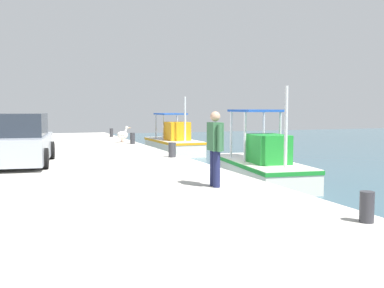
{
  "coord_description": "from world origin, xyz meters",
  "views": [
    {
      "loc": [
        13.62,
        -5.22,
        2.52
      ],
      "look_at": [
        -3.35,
        1.19,
        1.04
      ],
      "focal_mm": 40.92,
      "sensor_mm": 36.0,
      "label": 1
    }
  ],
  "objects_px": {
    "mooring_bollard_nearest": "(111,133)",
    "mooring_bollard_second": "(133,138)",
    "fishing_boat_nearest": "(174,143)",
    "fishing_boat_second": "(261,166)",
    "pelican": "(123,134)",
    "parked_car": "(19,141)",
    "mooring_bollard_fourth": "(367,207)",
    "mooring_bollard_third": "(172,150)",
    "fisherman_standing": "(215,145)"
  },
  "relations": [
    {
      "from": "fisherman_standing",
      "to": "mooring_bollard_third",
      "type": "height_order",
      "value": "fisherman_standing"
    },
    {
      "from": "fishing_boat_second",
      "to": "parked_car",
      "type": "relative_size",
      "value": 1.28
    },
    {
      "from": "fishing_boat_second",
      "to": "pelican",
      "type": "relative_size",
      "value": 5.85
    },
    {
      "from": "fishing_boat_nearest",
      "to": "mooring_bollard_fourth",
      "type": "xyz_separation_m",
      "value": [
        17.93,
        -2.85,
        0.42
      ]
    },
    {
      "from": "mooring_bollard_nearest",
      "to": "mooring_bollard_fourth",
      "type": "xyz_separation_m",
      "value": [
        21.28,
        0.0,
        -0.02
      ]
    },
    {
      "from": "fishing_boat_second",
      "to": "mooring_bollard_nearest",
      "type": "bearing_deg",
      "value": -169.15
    },
    {
      "from": "fisherman_standing",
      "to": "mooring_bollard_nearest",
      "type": "bearing_deg",
      "value": 177.01
    },
    {
      "from": "pelican",
      "to": "mooring_bollard_second",
      "type": "relative_size",
      "value": 1.72
    },
    {
      "from": "pelican",
      "to": "mooring_bollard_fourth",
      "type": "relative_size",
      "value": 1.98
    },
    {
      "from": "fishing_boat_second",
      "to": "mooring_bollard_fourth",
      "type": "xyz_separation_m",
      "value": [
        7.76,
        -2.59,
        0.45
      ]
    },
    {
      "from": "pelican",
      "to": "fisherman_standing",
      "type": "xyz_separation_m",
      "value": [
        13.24,
        -0.69,
        0.52
      ]
    },
    {
      "from": "fishing_boat_nearest",
      "to": "parked_car",
      "type": "xyz_separation_m",
      "value": [
        8.73,
        -7.87,
        0.9
      ]
    },
    {
      "from": "pelican",
      "to": "mooring_bollard_fourth",
      "type": "bearing_deg",
      "value": 0.78
    },
    {
      "from": "mooring_bollard_nearest",
      "to": "mooring_bollard_fourth",
      "type": "relative_size",
      "value": 1.09
    },
    {
      "from": "pelican",
      "to": "fisherman_standing",
      "type": "distance_m",
      "value": 13.27
    },
    {
      "from": "fishing_boat_second",
      "to": "pelican",
      "type": "distance_m",
      "value": 9.53
    },
    {
      "from": "mooring_bollard_nearest",
      "to": "mooring_bollard_fourth",
      "type": "distance_m",
      "value": 21.28
    },
    {
      "from": "pelican",
      "to": "parked_car",
      "type": "bearing_deg",
      "value": -32.05
    },
    {
      "from": "mooring_bollard_second",
      "to": "mooring_bollard_third",
      "type": "relative_size",
      "value": 1.04
    },
    {
      "from": "fisherman_standing",
      "to": "fishing_boat_second",
      "type": "bearing_deg",
      "value": 139.77
    },
    {
      "from": "mooring_bollard_second",
      "to": "mooring_bollard_nearest",
      "type": "bearing_deg",
      "value": 180.0
    },
    {
      "from": "fishing_boat_second",
      "to": "fisherman_standing",
      "type": "xyz_separation_m",
      "value": [
        4.16,
        -3.52,
        1.13
      ]
    },
    {
      "from": "pelican",
      "to": "mooring_bollard_nearest",
      "type": "xyz_separation_m",
      "value": [
        -4.44,
        0.23,
        -0.14
      ]
    },
    {
      "from": "pelican",
      "to": "parked_car",
      "type": "distance_m",
      "value": 9.02
    },
    {
      "from": "mooring_bollard_fourth",
      "to": "mooring_bollard_third",
      "type": "bearing_deg",
      "value": -180.0
    },
    {
      "from": "pelican",
      "to": "parked_car",
      "type": "relative_size",
      "value": 0.22
    },
    {
      "from": "fishing_boat_nearest",
      "to": "parked_car",
      "type": "distance_m",
      "value": 11.79
    },
    {
      "from": "fishing_boat_second",
      "to": "fishing_boat_nearest",
      "type": "bearing_deg",
      "value": 178.54
    },
    {
      "from": "fishing_boat_second",
      "to": "mooring_bollard_nearest",
      "type": "xyz_separation_m",
      "value": [
        -13.52,
        -2.59,
        0.47
      ]
    },
    {
      "from": "fisherman_standing",
      "to": "parked_car",
      "type": "xyz_separation_m",
      "value": [
        -5.6,
        -4.09,
        -0.2
      ]
    },
    {
      "from": "parked_car",
      "to": "fishing_boat_nearest",
      "type": "bearing_deg",
      "value": 137.97
    },
    {
      "from": "parked_car",
      "to": "mooring_bollard_nearest",
      "type": "xyz_separation_m",
      "value": [
        -12.08,
        5.02,
        -0.46
      ]
    },
    {
      "from": "parked_car",
      "to": "mooring_bollard_second",
      "type": "relative_size",
      "value": 7.86
    },
    {
      "from": "mooring_bollard_nearest",
      "to": "mooring_bollard_third",
      "type": "bearing_deg",
      "value": -0.0
    },
    {
      "from": "pelican",
      "to": "fishing_boat_second",
      "type": "bearing_deg",
      "value": 17.26
    },
    {
      "from": "mooring_bollard_nearest",
      "to": "mooring_bollard_fourth",
      "type": "bearing_deg",
      "value": 0.0
    },
    {
      "from": "fisherman_standing",
      "to": "mooring_bollard_second",
      "type": "height_order",
      "value": "fisherman_standing"
    },
    {
      "from": "fishing_boat_nearest",
      "to": "fishing_boat_second",
      "type": "relative_size",
      "value": 0.94
    },
    {
      "from": "fisherman_standing",
      "to": "mooring_bollard_third",
      "type": "distance_m",
      "value": 5.96
    },
    {
      "from": "mooring_bollard_nearest",
      "to": "mooring_bollard_second",
      "type": "height_order",
      "value": "mooring_bollard_second"
    },
    {
      "from": "parked_car",
      "to": "mooring_bollard_fourth",
      "type": "bearing_deg",
      "value": 28.61
    },
    {
      "from": "fishing_boat_second",
      "to": "mooring_bollard_fourth",
      "type": "bearing_deg",
      "value": -18.48
    },
    {
      "from": "pelican",
      "to": "mooring_bollard_third",
      "type": "distance_m",
      "value": 7.39
    },
    {
      "from": "fishing_boat_nearest",
      "to": "mooring_bollard_fourth",
      "type": "relative_size",
      "value": 10.9
    },
    {
      "from": "pelican",
      "to": "mooring_bollard_third",
      "type": "xyz_separation_m",
      "value": [
        7.39,
        0.23,
        -0.14
      ]
    },
    {
      "from": "fisherman_standing",
      "to": "parked_car",
      "type": "relative_size",
      "value": 0.39
    },
    {
      "from": "parked_car",
      "to": "fisherman_standing",
      "type": "bearing_deg",
      "value": 36.16
    },
    {
      "from": "fishing_boat_nearest",
      "to": "pelican",
      "type": "bearing_deg",
      "value": -70.61
    },
    {
      "from": "pelican",
      "to": "mooring_bollard_third",
      "type": "bearing_deg",
      "value": 1.79
    },
    {
      "from": "fishing_boat_nearest",
      "to": "fisherman_standing",
      "type": "xyz_separation_m",
      "value": [
        14.33,
        -3.78,
        1.1
      ]
    }
  ]
}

